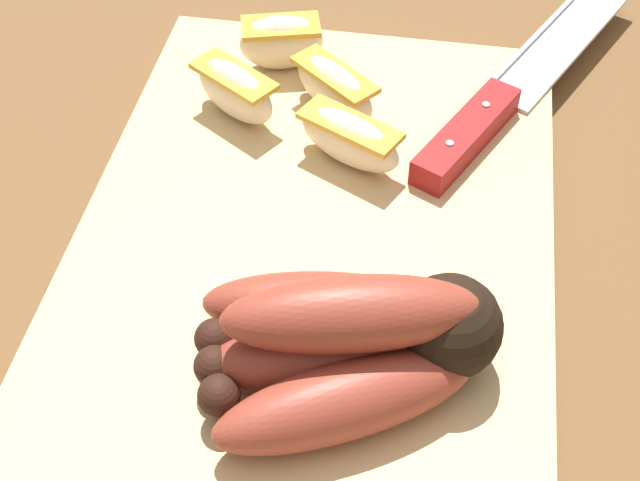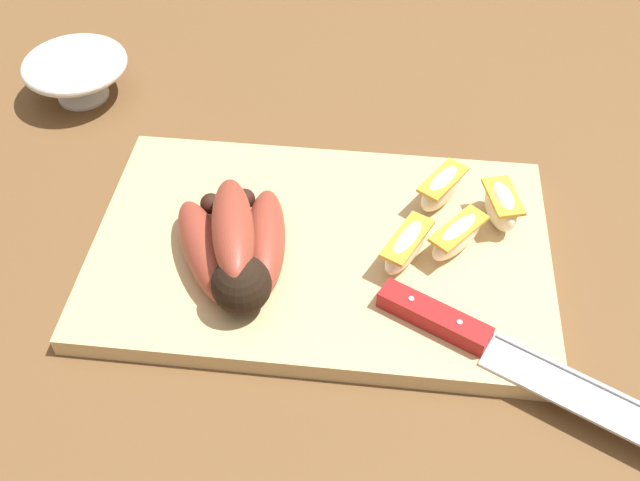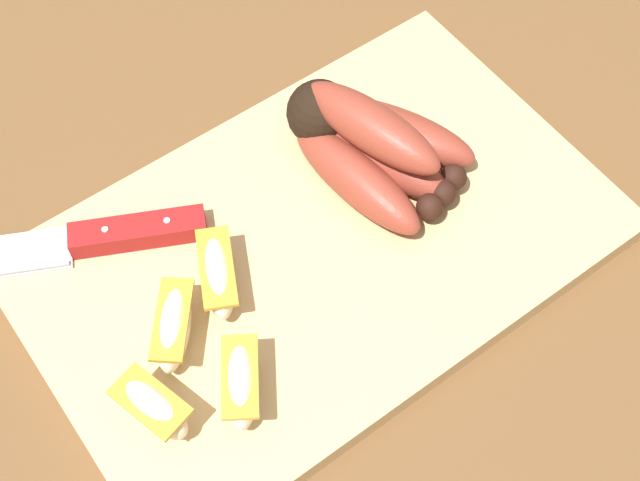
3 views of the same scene
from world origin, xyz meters
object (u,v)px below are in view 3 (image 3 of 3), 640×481
object	(u,v)px
apple_wedge_far	(221,278)
chefs_knife	(73,243)
apple_wedge_near	(174,326)
banana_bunch	(369,144)
apple_wedge_extra	(153,408)
apple_wedge_middle	(241,383)

from	to	relation	value
apple_wedge_far	chefs_knife	bearing A→B (deg)	126.18
chefs_knife	apple_wedge_near	xyz separation A→B (m)	(0.02, -0.11, 0.01)
apple_wedge_near	banana_bunch	bearing A→B (deg)	11.59
apple_wedge_near	apple_wedge_far	xyz separation A→B (m)	(0.05, 0.01, -0.00)
chefs_knife	apple_wedge_extra	bearing A→B (deg)	-97.01
apple_wedge_far	apple_wedge_near	bearing A→B (deg)	-164.99
apple_wedge_middle	apple_wedge_extra	world-z (taller)	apple_wedge_extra
banana_bunch	apple_wedge_extra	xyz separation A→B (m)	(-0.24, -0.08, -0.00)
apple_wedge_near	apple_wedge_middle	bearing A→B (deg)	-77.23
apple_wedge_middle	apple_wedge_extra	bearing A→B (deg)	161.29
banana_bunch	apple_wedge_far	world-z (taller)	banana_bunch
chefs_knife	apple_wedge_near	distance (m)	0.11
chefs_knife	apple_wedge_far	size ratio (longest dim) A/B	3.65
apple_wedge_near	apple_wedge_far	bearing A→B (deg)	15.01
apple_wedge_far	apple_wedge_extra	distance (m)	0.10
banana_bunch	apple_wedge_near	bearing A→B (deg)	-168.41
chefs_knife	banana_bunch	bearing A→B (deg)	-16.69
apple_wedge_near	apple_wedge_extra	size ratio (longest dim) A/B	1.07
apple_wedge_far	banana_bunch	bearing A→B (deg)	10.54
banana_bunch	chefs_knife	xyz separation A→B (m)	(-0.22, 0.07, -0.02)
banana_bunch	apple_wedge_extra	size ratio (longest dim) A/B	2.49
apple_wedge_middle	apple_wedge_extra	distance (m)	0.06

